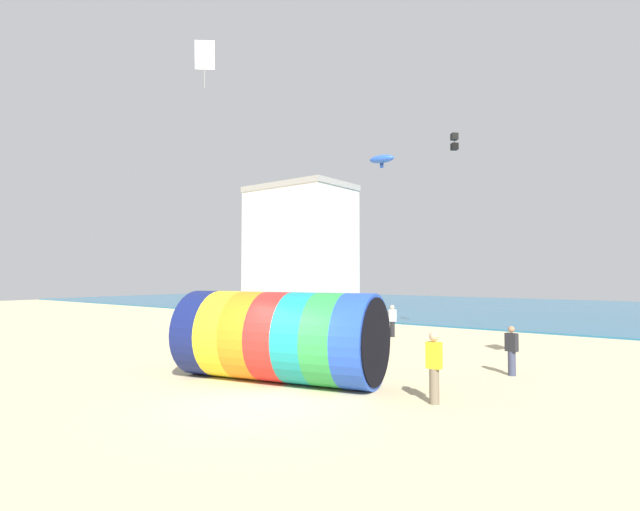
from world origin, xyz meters
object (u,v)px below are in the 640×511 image
object	(u,v)px
kite_handler	(434,367)
bystander_far_left	(512,351)
kite_white_diamond	(205,56)
kite_blue_parafoil	(382,159)
bystander_near_water	(371,324)
giant_inflatable_tube	(280,336)
bystander_mid_beach	(392,321)
kite_black_box	(454,142)

from	to	relation	value
kite_handler	bystander_far_left	world-z (taller)	kite_handler
kite_white_diamond	kite_blue_parafoil	xyz separation A→B (m)	(6.42, 4.78, -4.80)
kite_white_diamond	bystander_near_water	bearing A→B (deg)	49.74
kite_handler	kite_white_diamond	distance (m)	17.70
kite_white_diamond	kite_handler	bearing A→B (deg)	-12.85
giant_inflatable_tube	bystander_mid_beach	size ratio (longest dim) A/B	4.02
kite_white_diamond	kite_blue_parafoil	distance (m)	9.34
kite_white_diamond	kite_blue_parafoil	world-z (taller)	kite_white_diamond
giant_inflatable_tube	kite_handler	world-z (taller)	giant_inflatable_tube
kite_handler	kite_white_diamond	xyz separation A→B (m)	(-12.47, 2.84, 12.24)
kite_handler	bystander_far_left	xyz separation A→B (m)	(0.41, 4.73, -0.13)
bystander_near_water	bystander_far_left	bearing A→B (deg)	-27.72
bystander_far_left	kite_handler	bearing A→B (deg)	-94.91
kite_white_diamond	bystander_far_left	world-z (taller)	kite_white_diamond
kite_handler	giant_inflatable_tube	bearing A→B (deg)	-175.26
bystander_mid_beach	bystander_far_left	distance (m)	10.15
giant_inflatable_tube	bystander_far_left	world-z (taller)	giant_inflatable_tube
giant_inflatable_tube	kite_handler	size ratio (longest dim) A/B	3.71
kite_black_box	bystander_near_water	distance (m)	9.89
kite_black_box	kite_handler	bearing A→B (deg)	-69.57
kite_blue_parafoil	bystander_mid_beach	bearing A→B (deg)	113.33
kite_handler	kite_black_box	world-z (taller)	kite_black_box
bystander_far_left	kite_white_diamond	bearing A→B (deg)	-171.66
kite_blue_parafoil	kite_white_diamond	bearing A→B (deg)	-143.33
giant_inflatable_tube	kite_black_box	world-z (taller)	kite_black_box
giant_inflatable_tube	kite_white_diamond	xyz separation A→B (m)	(-7.67, 3.24, 11.82)
kite_blue_parafoil	bystander_far_left	size ratio (longest dim) A/B	0.78
bystander_mid_beach	bystander_far_left	bearing A→B (deg)	-38.59
kite_handler	kite_blue_parafoil	bearing A→B (deg)	128.40
kite_white_diamond	bystander_mid_beach	distance (m)	15.62
kite_handler	bystander_near_water	bearing A→B (deg)	129.95
kite_black_box	bystander_mid_beach	xyz separation A→B (m)	(-3.13, -0.75, -8.93)
kite_handler	kite_black_box	size ratio (longest dim) A/B	2.01
kite_handler	bystander_mid_beach	xyz separation A→B (m)	(-7.53, 11.06, -0.08)
kite_blue_parafoil	bystander_mid_beach	xyz separation A→B (m)	(-1.48, 3.43, -7.52)
kite_blue_parafoil	kite_handler	bearing A→B (deg)	-51.60
bystander_mid_beach	kite_white_diamond	bearing A→B (deg)	-121.02
kite_white_diamond	bystander_near_water	world-z (taller)	kite_white_diamond
kite_blue_parafoil	bystander_near_water	xyz separation A→B (m)	(-1.35, 1.20, -7.54)
kite_white_diamond	kite_black_box	world-z (taller)	kite_white_diamond
kite_black_box	bystander_near_water	world-z (taller)	kite_black_box
kite_blue_parafoil	bystander_near_water	distance (m)	7.75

